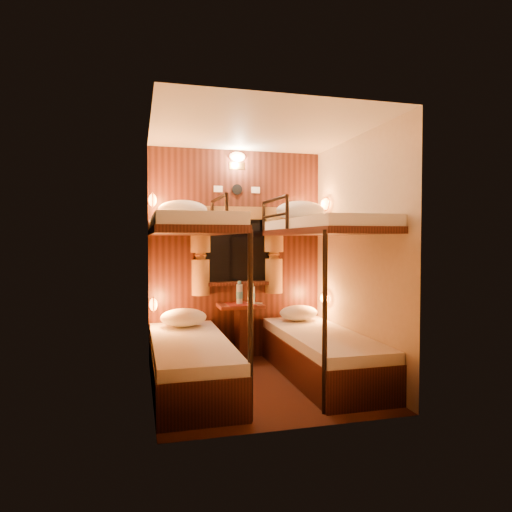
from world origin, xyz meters
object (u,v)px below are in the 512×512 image
object	(u,v)px
bunk_left	(190,328)
table	(240,325)
bunk_right	(321,322)
bottle_left	(239,294)
bottle_right	(252,295)

from	to	relation	value
bunk_left	table	xyz separation A→B (m)	(0.65, 0.78, -0.14)
bunk_left	bunk_right	bearing A→B (deg)	0.00
bunk_right	bottle_left	distance (m)	1.05
bottle_left	bottle_right	size ratio (longest dim) A/B	1.12
bottle_left	bottle_right	distance (m)	0.14
bunk_left	bunk_right	size ratio (longest dim) A/B	1.00
bunk_left	bunk_right	distance (m)	1.30
bottle_left	table	bearing A→B (deg)	-73.36
table	bottle_left	bearing A→B (deg)	106.64
bunk_right	bottle_right	size ratio (longest dim) A/B	8.20
table	bottle_right	distance (m)	0.36
bunk_left	bottle_left	distance (m)	1.05
bunk_left	bottle_left	world-z (taller)	bunk_left
bunk_right	bottle_left	world-z (taller)	bunk_right
bottle_right	table	bearing A→B (deg)	165.37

